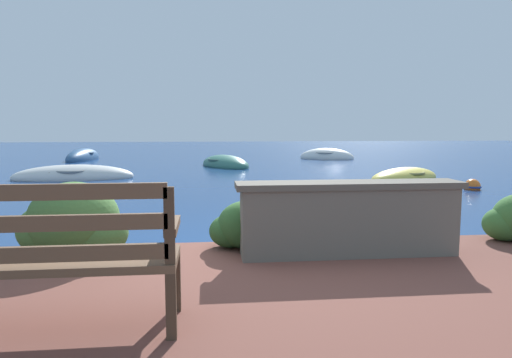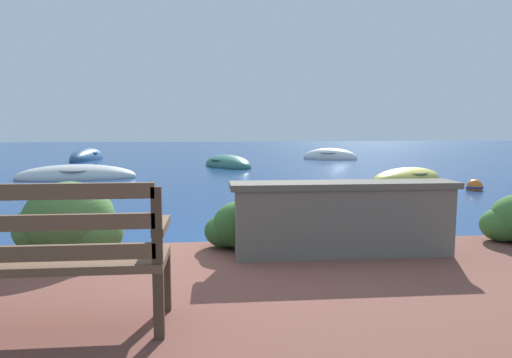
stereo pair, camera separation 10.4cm
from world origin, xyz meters
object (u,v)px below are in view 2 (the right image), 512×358
at_px(park_bench, 39,254).
at_px(mooring_buoy, 474,187).
at_px(rowboat_far, 228,165).
at_px(rowboat_outer, 330,158).
at_px(rowboat_nearest, 407,178).
at_px(rowboat_mid, 76,177).
at_px(rowboat_distant, 87,158).

bearing_deg(park_bench, mooring_buoy, 52.98).
relative_size(rowboat_far, rowboat_outer, 1.13).
bearing_deg(rowboat_nearest, rowboat_mid, 140.65).
bearing_deg(rowboat_far, rowboat_mid, -76.03).
distance_m(rowboat_nearest, rowboat_outer, 8.16).
bearing_deg(park_bench, rowboat_outer, 77.55).
distance_m(rowboat_mid, rowboat_distant, 7.74).
bearing_deg(mooring_buoy, rowboat_outer, 94.55).
bearing_deg(mooring_buoy, rowboat_mid, 162.02).
distance_m(rowboat_mid, rowboat_far, 5.65).
height_order(rowboat_mid, mooring_buoy, rowboat_mid).
xyz_separation_m(rowboat_far, mooring_buoy, (5.50, -6.77, -0.00)).
bearing_deg(rowboat_outer, rowboat_mid, 63.95).
bearing_deg(rowboat_nearest, rowboat_outer, 58.77).
bearing_deg(park_bench, rowboat_far, 91.07).
height_order(rowboat_nearest, rowboat_mid, rowboat_mid).
xyz_separation_m(rowboat_nearest, rowboat_mid, (-9.10, 1.27, 0.01)).
height_order(rowboat_outer, rowboat_distant, rowboat_distant).
bearing_deg(rowboat_far, park_bench, -31.60).
bearing_deg(park_bench, rowboat_mid, 112.58).
relative_size(park_bench, rowboat_mid, 0.45).
xyz_separation_m(park_bench, rowboat_distant, (-4.52, 17.96, -0.63)).
distance_m(rowboat_distant, mooring_buoy, 15.82).
xyz_separation_m(rowboat_far, rowboat_outer, (4.70, 3.32, 0.01)).
bearing_deg(rowboat_outer, park_bench, 96.83).
bearing_deg(rowboat_far, rowboat_distant, -148.40).
distance_m(rowboat_far, mooring_buoy, 8.73).
bearing_deg(mooring_buoy, rowboat_far, 129.10).
relative_size(park_bench, rowboat_outer, 0.56).
relative_size(rowboat_outer, rowboat_distant, 0.82).
xyz_separation_m(park_bench, rowboat_mid, (-2.81, 10.41, -0.64)).
relative_size(rowboat_far, rowboat_distant, 0.92).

